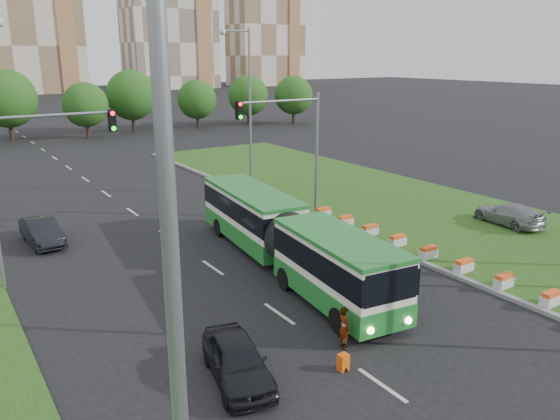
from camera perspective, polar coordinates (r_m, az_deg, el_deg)
ground at (r=24.28m, az=5.91°, el=-8.97°), size 360.00×360.00×0.00m
grass_median at (r=38.19m, az=13.49°, el=0.11°), size 14.00×60.00×0.15m
median_kerb at (r=33.61m, az=5.31°, el=-1.63°), size 0.30×60.00×0.18m
lane_markings at (r=39.88m, az=-16.09°, el=0.48°), size 0.20×100.00×0.01m
flower_planters at (r=29.02m, az=15.26°, el=-4.27°), size 1.10×18.10×0.60m
traffic_mast_median at (r=33.25m, az=1.65°, el=7.54°), size 5.76×0.32×8.00m
traffic_mast_left at (r=26.63m, az=-24.82°, el=3.99°), size 5.76×0.32×8.00m
street_lamps at (r=29.43m, az=-10.96°, el=7.45°), size 36.00×60.00×12.00m
tree_line at (r=76.07m, az=-15.13°, el=11.08°), size 120.00×8.00×9.00m
apartment_tower_east at (r=181.16m, az=-11.60°, el=19.80°), size 27.00×15.00×47.00m
midrise_east at (r=196.98m, az=-1.55°, el=18.74°), size 24.00×14.00×40.00m
articulated_bus at (r=26.57m, az=0.39°, el=-2.79°), size 2.57×16.47×2.71m
car_left_near at (r=18.26m, az=-4.48°, el=-15.37°), size 2.58×4.44×1.42m
car_left_far at (r=33.12m, az=-23.62°, el=-2.07°), size 1.79×4.46×1.44m
car_median at (r=36.17m, az=22.79°, el=-0.38°), size 2.30×4.71×1.32m
pedestrian at (r=20.03m, az=6.72°, el=-12.11°), size 0.48×0.65×1.61m
shopping_trolley at (r=19.02m, az=6.63°, el=-15.53°), size 0.34×0.36×0.58m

